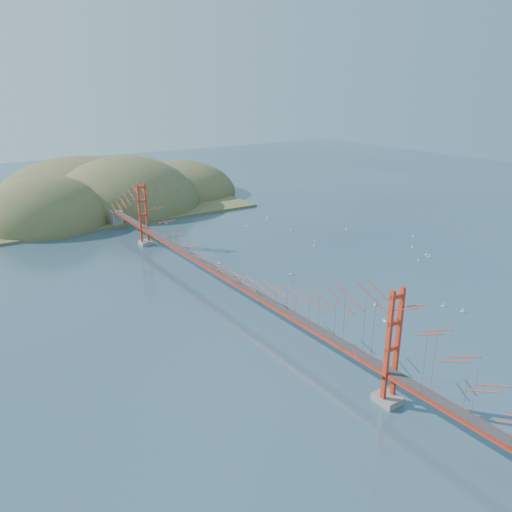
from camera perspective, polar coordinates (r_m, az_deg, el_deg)
ground at (r=71.44m, az=-3.43°, el=-4.71°), size 320.00×320.00×0.00m
bridge at (r=69.09m, az=-3.62°, el=0.67°), size 2.20×94.40×12.00m
far_headlands at (r=133.04m, az=-17.90°, el=5.59°), size 84.00×58.00×25.00m
sailboat_7 at (r=113.97m, az=-3.77°, el=4.42°), size 0.54×0.54×0.58m
sailboat_3 at (r=84.34m, az=-4.30°, el=-0.84°), size 0.61×0.49×0.72m
sailboat_6 at (r=72.95m, az=20.59°, el=-5.32°), size 0.63×0.63×0.66m
sailboat_13 at (r=89.95m, az=18.07°, el=-0.49°), size 0.63×0.63×0.66m
sailboat_15 at (r=104.13m, az=3.98°, el=3.02°), size 0.58×0.58×0.63m
sailboat_8 at (r=112.29m, az=1.27°, el=4.24°), size 0.62×0.58×0.69m
sailboat_5 at (r=104.57m, az=17.48°, el=2.23°), size 0.50×0.52×0.59m
sailboat_17 at (r=105.77m, az=10.27°, el=3.00°), size 0.50×0.46×0.56m
sailboat_9 at (r=97.10m, az=17.43°, el=1.00°), size 0.71×0.71×0.74m
sailboat_11 at (r=92.50m, az=19.19°, el=-0.07°), size 0.70×0.70×0.75m
sailboat_1 at (r=97.51m, az=6.80°, el=1.81°), size 0.53×0.53×0.56m
sailboat_12 at (r=111.10m, az=-10.23°, el=3.77°), size 0.49×0.40×0.57m
sailboat_0 at (r=66.35m, az=14.50°, el=-7.12°), size 0.55×0.61×0.69m
sailboat_16 at (r=79.89m, az=4.01°, el=-1.99°), size 0.58×0.58×0.63m
sailboat_4 at (r=93.70m, az=18.88°, el=0.19°), size 0.57×0.59×0.66m
sailboat_14 at (r=93.98m, az=6.65°, el=1.17°), size 0.61×0.61×0.64m
sailboat_2 at (r=72.25m, az=22.52°, el=-5.82°), size 0.58×0.58×0.62m
sailboat_extra_0 at (r=106.40m, az=-1.11°, el=3.40°), size 0.50×0.41×0.59m
sailboat_extra_1 at (r=70.54m, az=13.43°, el=-5.41°), size 0.68×0.68×0.73m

